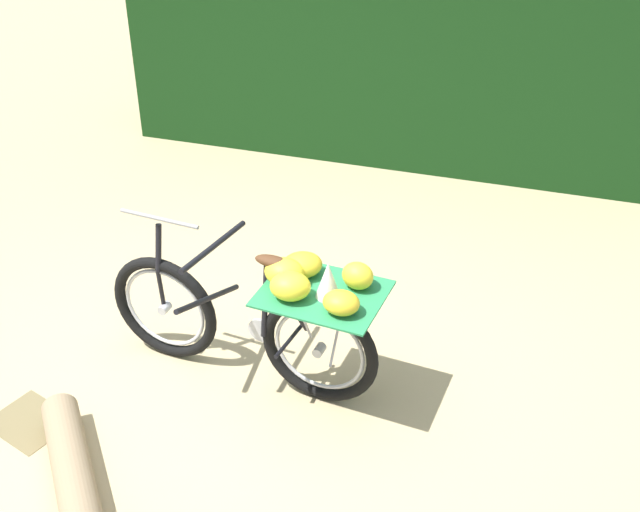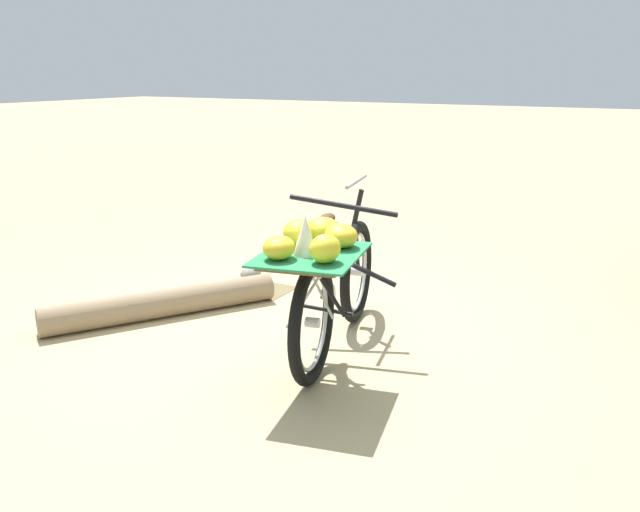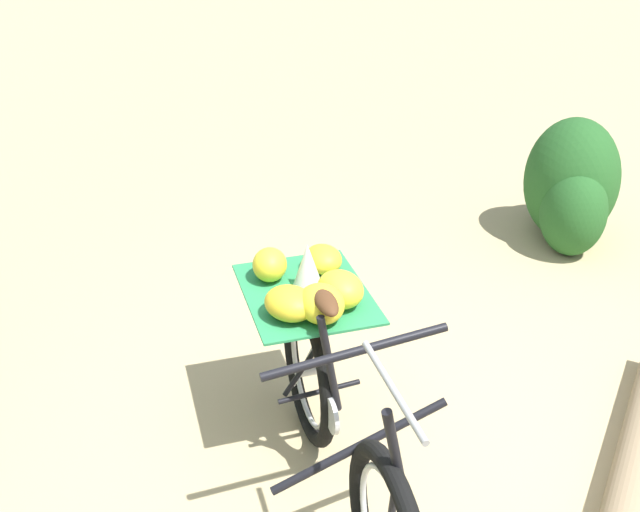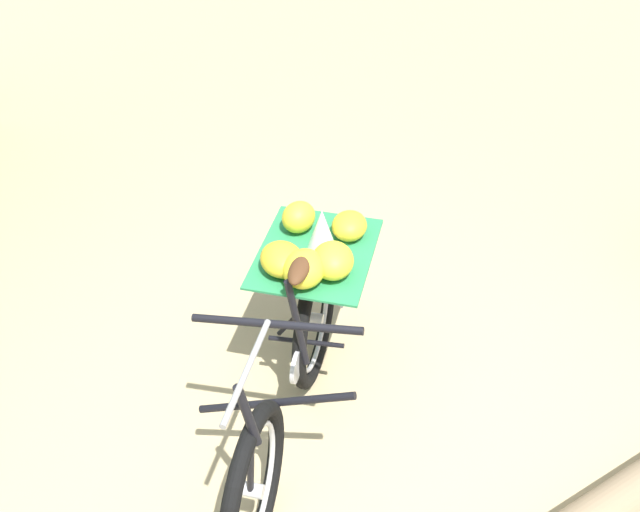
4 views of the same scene
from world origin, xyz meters
name	(u,v)px [view 1 (image 1 of 4)]	position (x,y,z in m)	size (l,w,h in m)	color
ground_plane	(219,385)	(0.00, 0.00, 0.00)	(60.00, 60.00, 0.00)	tan
foliage_hedge	(420,35)	(-0.71, 3.59, 1.13)	(5.27, 0.90, 2.26)	#143814
bicycle	(261,313)	(0.21, 0.19, 0.53)	(1.80, 0.84, 1.03)	black
leaf_litter_patch	(30,422)	(-0.69, -0.89, 0.00)	(0.44, 0.36, 0.01)	olive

